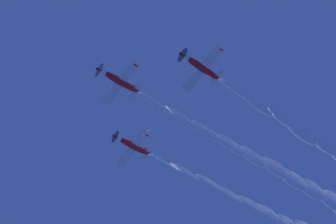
% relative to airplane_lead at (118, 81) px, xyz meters
% --- Properties ---
extents(airplane_lead, '(8.34, 9.35, 3.39)m').
position_rel_airplane_lead_xyz_m(airplane_lead, '(0.00, 0.00, 0.00)').
color(airplane_lead, red).
extents(airplane_left_wingman, '(8.36, 9.38, 3.03)m').
position_rel_airplane_lead_xyz_m(airplane_left_wingman, '(8.49, -10.87, -0.15)').
color(airplane_left_wingman, red).
extents(airplane_right_wingman, '(8.35, 9.26, 3.14)m').
position_rel_airplane_lead_xyz_m(airplane_right_wingman, '(10.54, 10.01, 0.86)').
color(airplane_right_wingman, red).
extents(smoke_trail_lead, '(61.91, 7.03, 7.05)m').
position_rel_airplane_lead_xyz_m(smoke_trail_lead, '(45.67, -3.50, 3.47)').
color(smoke_trail_lead, white).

